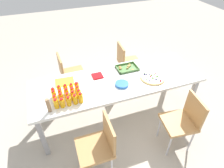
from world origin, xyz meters
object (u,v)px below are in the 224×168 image
(juice_bottle_0, at_px, (56,104))
(juice_bottle_16, at_px, (59,91))
(juice_bottle_18, at_px, (72,88))
(paper_folder, at_px, (65,82))
(juice_bottle_4, at_px, (81,98))
(cardboard_tube, at_px, (48,105))
(chair_near_right, at_px, (184,119))
(juice_bottle_10, at_px, (54,95))
(juice_bottle_8, at_px, (73,96))
(juice_bottle_15, at_px, (53,92))
(juice_bottle_12, at_px, (67,93))
(juice_bottle_5, at_px, (55,100))
(juice_bottle_6, at_px, (61,98))
(juice_bottle_11, at_px, (61,95))
(juice_bottle_13, at_px, (73,92))
(juice_bottle_14, at_px, (78,91))
(fruit_pizza, at_px, (153,78))
(juice_bottle_2, at_px, (69,101))
(juice_bottle_9, at_px, (79,94))
(chair_far_right, at_px, (126,61))
(juice_bottle_19, at_px, (77,87))
(chair_far_left, at_px, (69,72))
(napkin_stack, at_px, (97,76))
(party_table, at_px, (118,83))
(plate_stack, at_px, (122,84))
(juice_bottle_3, at_px, (75,99))
(chair_near_left, at_px, (100,144))
(snack_tray, at_px, (127,68))
(juice_bottle_1, at_px, (62,103))
(juice_bottle_17, at_px, (66,89))
(juice_bottle_7, at_px, (68,97))

(juice_bottle_0, bearing_deg, juice_bottle_16, 72.76)
(juice_bottle_18, xyz_separation_m, paper_folder, (-0.06, 0.25, -0.06))
(juice_bottle_4, xyz_separation_m, cardboard_tube, (-0.38, -0.03, 0.02))
(chair_near_right, bearing_deg, juice_bottle_10, 73.46)
(juice_bottle_8, bearing_deg, juice_bottle_15, 146.30)
(juice_bottle_12, relative_size, juice_bottle_15, 0.99)
(juice_bottle_5, distance_m, juice_bottle_6, 0.07)
(juice_bottle_11, height_order, juice_bottle_13, juice_bottle_11)
(juice_bottle_14, distance_m, fruit_pizza, 1.09)
(juice_bottle_2, distance_m, paper_folder, 0.49)
(juice_bottle_6, relative_size, juice_bottle_18, 1.02)
(juice_bottle_4, distance_m, juice_bottle_12, 0.22)
(juice_bottle_18, bearing_deg, juice_bottle_9, -65.99)
(chair_far_right, distance_m, chair_near_right, 1.59)
(juice_bottle_19, distance_m, paper_folder, 0.29)
(juice_bottle_5, distance_m, juice_bottle_10, 0.08)
(juice_bottle_0, bearing_deg, chair_far_left, 74.75)
(juice_bottle_4, xyz_separation_m, napkin_stack, (0.34, 0.45, -0.06))
(juice_bottle_4, bearing_deg, paper_folder, 105.25)
(juice_bottle_8, bearing_deg, juice_bottle_10, 160.26)
(party_table, relative_size, plate_stack, 13.08)
(juice_bottle_13, bearing_deg, juice_bottle_3, -88.47)
(juice_bottle_13, xyz_separation_m, cardboard_tube, (-0.31, -0.18, 0.03))
(juice_bottle_3, distance_m, juice_bottle_4, 0.07)
(juice_bottle_11, xyz_separation_m, cardboard_tube, (-0.16, -0.18, 0.03))
(fruit_pizza, bearing_deg, juice_bottle_3, -173.26)
(party_table, relative_size, juice_bottle_4, 16.55)
(juice_bottle_5, distance_m, juice_bottle_16, 0.17)
(chair_near_left, height_order, juice_bottle_16, juice_bottle_16)
(juice_bottle_10, relative_size, plate_stack, 0.79)
(juice_bottle_5, relative_size, juice_bottle_13, 1.02)
(juice_bottle_11, distance_m, snack_tray, 1.11)
(juice_bottle_15, bearing_deg, juice_bottle_6, -61.41)
(juice_bottle_1, relative_size, paper_folder, 0.51)
(juice_bottle_8, distance_m, juice_bottle_16, 0.21)
(juice_bottle_0, distance_m, juice_bottle_17, 0.27)
(party_table, relative_size, snack_tray, 7.59)
(juice_bottle_10, bearing_deg, juice_bottle_2, -45.01)
(juice_bottle_13, relative_size, paper_folder, 0.52)
(juice_bottle_11, bearing_deg, juice_bottle_9, -18.14)
(juice_bottle_4, distance_m, juice_bottle_14, 0.15)
(juice_bottle_13, height_order, paper_folder, juice_bottle_13)
(juice_bottle_2, relative_size, juice_bottle_5, 0.97)
(fruit_pizza, bearing_deg, chair_near_right, -78.08)
(juice_bottle_12, relative_size, snack_tray, 0.42)
(juice_bottle_2, bearing_deg, chair_far_left, 82.53)
(juice_bottle_4, height_order, juice_bottle_11, juice_bottle_4)
(juice_bottle_13, bearing_deg, juice_bottle_7, -134.74)
(juice_bottle_1, relative_size, napkin_stack, 0.88)
(juice_bottle_9, distance_m, juice_bottle_10, 0.31)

